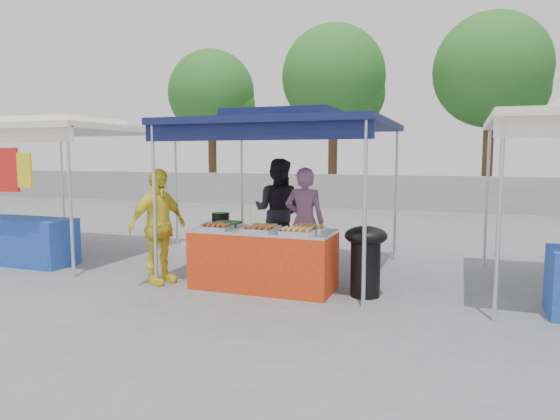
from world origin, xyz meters
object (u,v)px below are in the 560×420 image
(wok_burner, at_px, (366,255))
(customer_person, at_px, (158,226))
(vendor_table, at_px, (263,259))
(cooking_pot, at_px, (220,218))
(helper_man, at_px, (278,210))
(vendor_woman, at_px, (304,222))

(wok_burner, relative_size, customer_person, 0.56)
(vendor_table, xyz_separation_m, cooking_pot, (-0.86, 0.39, 0.50))
(wok_burner, bearing_deg, vendor_table, -152.77)
(helper_man, distance_m, customer_person, 2.34)
(wok_burner, bearing_deg, vendor_woman, 165.27)
(vendor_table, relative_size, vendor_woman, 1.17)
(cooking_pot, bearing_deg, customer_person, -138.58)
(vendor_table, relative_size, customer_person, 1.18)
(vendor_table, height_order, customer_person, customer_person)
(helper_man, bearing_deg, customer_person, 60.92)
(wok_burner, distance_m, customer_person, 3.02)
(helper_man, bearing_deg, wok_burner, 137.27)
(vendor_table, height_order, wok_burner, wok_burner)
(wok_burner, xyz_separation_m, helper_man, (-1.87, 1.70, 0.35))
(vendor_woman, bearing_deg, helper_man, -53.56)
(cooking_pot, xyz_separation_m, vendor_woman, (1.17, 0.58, -0.08))
(vendor_table, bearing_deg, helper_man, 103.76)
(vendor_table, xyz_separation_m, helper_man, (-0.44, 1.82, 0.49))
(cooking_pot, height_order, wok_burner, cooking_pot)
(helper_man, bearing_deg, cooking_pot, 73.41)
(cooking_pot, relative_size, wok_burner, 0.28)
(vendor_table, height_order, helper_man, helper_man)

